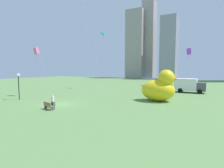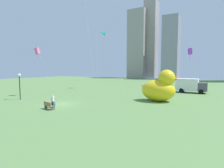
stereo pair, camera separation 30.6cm
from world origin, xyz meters
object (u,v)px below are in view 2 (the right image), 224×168
(giant_inflatable_duck, at_px, (160,88))
(kite_pink, at_px, (37,51))
(park_bench, at_px, (48,105))
(box_truck, at_px, (190,86))
(kite_purple, at_px, (190,52))
(person_adult, at_px, (53,100))
(lamppost, at_px, (19,79))
(person_child, at_px, (55,105))
(kite_teal, at_px, (105,32))

(giant_inflatable_duck, xyz_separation_m, kite_pink, (-20.39, -5.15, 5.95))
(park_bench, height_order, box_truck, box_truck)
(park_bench, relative_size, kite_purple, 0.19)
(person_adult, distance_m, kite_purple, 26.16)
(park_bench, bearing_deg, lamppost, 164.96)
(giant_inflatable_duck, xyz_separation_m, lamppost, (-19.62, -9.23, 1.25))
(person_child, relative_size, kite_pink, 0.10)
(park_bench, height_order, giant_inflatable_duck, giant_inflatable_duck)
(person_adult, relative_size, person_child, 1.79)
(lamppost, bearing_deg, park_bench, -15.04)
(person_adult, height_order, giant_inflatable_duck, giant_inflatable_duck)
(park_bench, bearing_deg, giant_inflatable_duck, 48.56)
(person_adult, bearing_deg, person_child, -28.70)
(box_truck, relative_size, kite_pink, 0.68)
(person_child, xyz_separation_m, box_truck, (12.93, 23.82, 0.94))
(person_child, xyz_separation_m, kite_teal, (-6.59, 22.30, 13.31))
(kite_purple, bearing_deg, kite_pink, -146.83)
(park_bench, xyz_separation_m, person_adult, (-0.30, 0.94, 0.42))
(kite_pink, bearing_deg, box_truck, 36.72)
(person_adult, bearing_deg, giant_inflatable_duck, 45.35)
(person_adult, relative_size, lamppost, 0.39)
(person_adult, relative_size, kite_teal, 0.11)
(lamppost, bearing_deg, kite_purple, 40.51)
(person_adult, relative_size, kite_purple, 0.18)
(box_truck, bearing_deg, giant_inflatable_duck, -104.67)
(person_child, distance_m, box_truck, 27.12)
(park_bench, xyz_separation_m, kite_pink, (-10.04, 6.57, 7.48))
(lamppost, xyz_separation_m, kite_purple, (22.78, 19.46, 4.86))
(box_truck, bearing_deg, kite_purple, -92.99)
(lamppost, relative_size, box_truck, 0.70)
(kite_pink, bearing_deg, person_adult, -30.06)
(lamppost, bearing_deg, kite_pink, 100.59)
(person_child, relative_size, box_truck, 0.15)
(kite_pink, distance_m, kite_purple, 28.12)
(park_bench, distance_m, kite_pink, 14.14)
(giant_inflatable_duck, height_order, lamppost, giant_inflatable_duck)
(person_child, relative_size, giant_inflatable_duck, 0.16)
(lamppost, height_order, kite_purple, kite_purple)
(person_adult, xyz_separation_m, giant_inflatable_duck, (10.65, 10.78, 1.12))
(park_bench, bearing_deg, kite_pink, 146.80)
(lamppost, bearing_deg, giant_inflatable_duck, 25.18)
(kite_purple, bearing_deg, box_truck, 87.01)
(lamppost, distance_m, kite_purple, 30.35)
(park_bench, relative_size, box_truck, 0.29)
(kite_pink, relative_size, kite_teal, 0.59)
(person_child, height_order, kite_teal, kite_teal)
(park_bench, bearing_deg, person_adult, 108.00)
(kite_pink, distance_m, kite_teal, 17.64)
(lamppost, distance_m, kite_pink, 6.27)
(box_truck, height_order, kite_teal, kite_teal)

